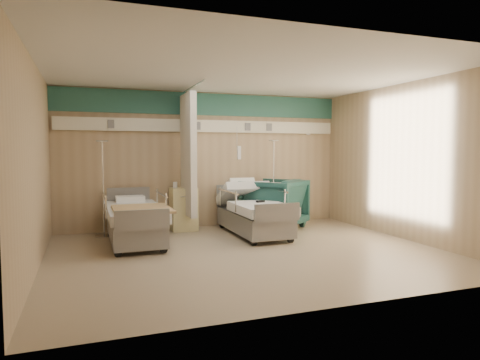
% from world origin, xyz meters
% --- Properties ---
extents(ground, '(6.00, 5.00, 0.00)m').
position_xyz_m(ground, '(0.00, 0.00, 0.00)').
color(ground, tan).
rests_on(ground, ground).
extents(room_walls, '(6.04, 5.04, 2.82)m').
position_xyz_m(room_walls, '(-0.03, 0.25, 1.86)').
color(room_walls, tan).
rests_on(room_walls, ground).
extents(bed_right, '(1.00, 2.16, 0.63)m').
position_xyz_m(bed_right, '(0.60, 1.30, 0.32)').
color(bed_right, silver).
rests_on(bed_right, ground).
extents(bed_left, '(1.00, 2.16, 0.63)m').
position_xyz_m(bed_left, '(-1.60, 1.30, 0.32)').
color(bed_left, silver).
rests_on(bed_left, ground).
extents(bedside_cabinet, '(0.50, 0.48, 0.85)m').
position_xyz_m(bedside_cabinet, '(-0.55, 2.20, 0.42)').
color(bedside_cabinet, '#EFDE95').
rests_on(bedside_cabinet, ground).
extents(visitor_armchair, '(1.55, 1.55, 1.02)m').
position_xyz_m(visitor_armchair, '(1.25, 1.79, 0.51)').
color(visitor_armchair, '#1D4945').
rests_on(visitor_armchair, ground).
extents(waffle_blanket, '(0.92, 0.90, 0.08)m').
position_xyz_m(waffle_blanket, '(1.29, 1.76, 1.06)').
color(waffle_blanket, silver).
rests_on(waffle_blanket, visitor_armchair).
extents(iv_stand_right, '(0.32, 0.32, 1.82)m').
position_xyz_m(iv_stand_right, '(1.39, 2.13, 0.37)').
color(iv_stand_right, silver).
rests_on(iv_stand_right, ground).
extents(iv_stand_left, '(0.32, 0.32, 1.78)m').
position_xyz_m(iv_stand_left, '(-2.08, 2.05, 0.36)').
color(iv_stand_left, silver).
rests_on(iv_stand_left, ground).
extents(call_remote, '(0.18, 0.12, 0.04)m').
position_xyz_m(call_remote, '(0.68, 1.16, 0.65)').
color(call_remote, black).
rests_on(call_remote, bed_right).
extents(tan_blanket, '(0.90, 1.14, 0.04)m').
position_xyz_m(tan_blanket, '(-1.53, 0.84, 0.65)').
color(tan_blanket, tan).
rests_on(tan_blanket, bed_left).
extents(toiletry_bag, '(0.23, 0.17, 0.11)m').
position_xyz_m(toiletry_bag, '(-0.44, 2.14, 0.91)').
color(toiletry_bag, black).
rests_on(toiletry_bag, bedside_cabinet).
extents(white_cup, '(0.11, 0.11, 0.12)m').
position_xyz_m(white_cup, '(-0.71, 2.23, 0.91)').
color(white_cup, white).
rests_on(white_cup, bedside_cabinet).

